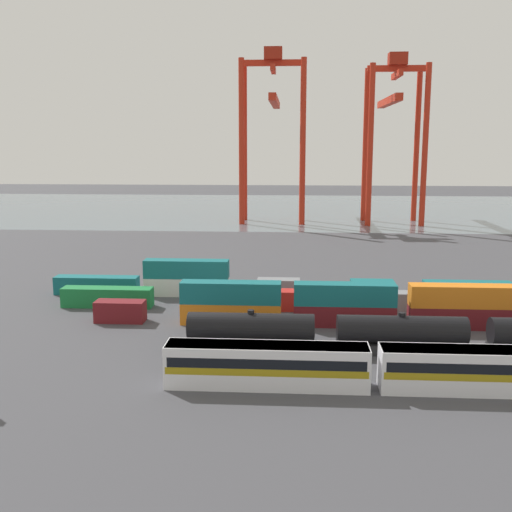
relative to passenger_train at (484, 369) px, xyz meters
name	(u,v)px	position (x,y,z in m)	size (l,w,h in m)	color
ground_plane	(347,260)	(-6.81, 61.21, -2.14)	(420.00, 420.00, 0.00)	#424247
harbour_water	(324,209)	(-6.81, 152.10, -2.14)	(400.00, 110.00, 0.01)	slate
passenger_train	(484,369)	(0.00, 0.00, 0.00)	(56.36, 3.14, 3.90)	silver
freight_tank_row	(401,334)	(-5.55, 9.71, -0.08)	(44.65, 2.90, 4.36)	#232326
shipping_container_0	(120,311)	(-37.97, 19.10, -0.84)	(6.04, 2.44, 2.60)	maroon
shipping_container_1	(231,313)	(-24.32, 19.10, -0.84)	(12.10, 2.44, 2.60)	orange
shipping_container_2	(231,292)	(-24.32, 19.10, 1.76)	(12.10, 2.44, 2.60)	#146066
shipping_container_3	(344,315)	(-10.68, 19.10, -0.84)	(12.10, 2.44, 2.60)	maroon
shipping_container_4	(345,294)	(-10.68, 19.10, 1.76)	(12.10, 2.44, 2.60)	#146066
shipping_container_5	(460,317)	(2.97, 19.10, -0.84)	(12.10, 2.44, 2.60)	maroon
shipping_container_6	(462,296)	(2.97, 19.10, 1.76)	(12.10, 2.44, 2.60)	orange
shipping_container_7	(107,297)	(-41.66, 25.83, -0.84)	(12.10, 2.44, 2.60)	#197538
shipping_container_8	(206,299)	(-28.31, 25.83, -0.84)	(6.04, 2.44, 2.60)	silver
shipping_container_9	(307,300)	(-14.95, 25.83, -0.84)	(12.10, 2.44, 2.60)	#AD211C
shipping_container_10	(410,302)	(-1.60, 25.83, -0.84)	(6.04, 2.44, 2.60)	slate
shipping_container_11	(97,285)	(-45.32, 32.57, -0.84)	(12.10, 2.44, 2.60)	#146066
shipping_container_12	(187,287)	(-32.12, 32.57, -0.84)	(12.10, 2.44, 2.60)	silver
shipping_container_13	(186,269)	(-32.12, 32.57, 1.76)	(12.10, 2.44, 2.60)	#146066
shipping_container_14	(279,288)	(-18.92, 32.57, -0.84)	(6.04, 2.44, 2.60)	slate
shipping_container_15	(372,289)	(-5.72, 32.57, -0.84)	(6.04, 2.44, 2.60)	#146066
shipping_container_16	(467,291)	(7.48, 32.57, -0.84)	(12.10, 2.44, 2.60)	#146066
gantry_crane_west	(273,118)	(-22.96, 120.20, 26.34)	(17.91, 39.88, 46.82)	red
gantry_crane_central	(394,121)	(9.89, 119.66, 25.50)	(15.77, 36.64, 45.14)	red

